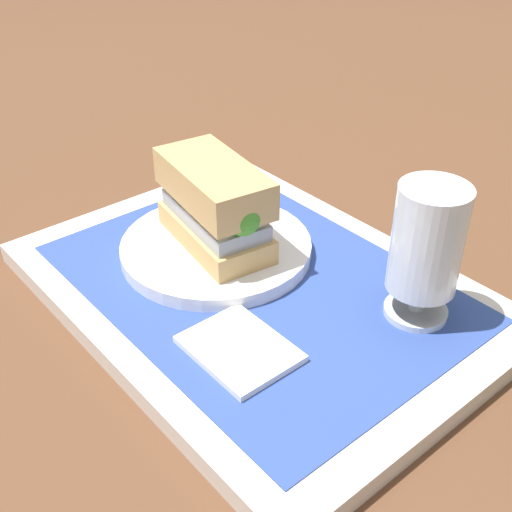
% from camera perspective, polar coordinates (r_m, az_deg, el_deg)
% --- Properties ---
extents(ground_plane, '(3.00, 3.00, 0.00)m').
position_cam_1_polar(ground_plane, '(0.63, -0.00, -3.77)').
color(ground_plane, brown).
extents(tray, '(0.44, 0.32, 0.02)m').
position_cam_1_polar(tray, '(0.63, -0.00, -3.04)').
color(tray, silver).
rests_on(tray, ground_plane).
extents(placemat, '(0.38, 0.27, 0.00)m').
position_cam_1_polar(placemat, '(0.62, -0.00, -2.26)').
color(placemat, '#2D4793').
rests_on(placemat, tray).
extents(plate, '(0.19, 0.19, 0.01)m').
position_cam_1_polar(plate, '(0.66, -3.40, 0.76)').
color(plate, white).
rests_on(plate, placemat).
extents(sandwich, '(0.14, 0.08, 0.08)m').
position_cam_1_polar(sandwich, '(0.63, -3.40, 4.44)').
color(sandwich, tan).
rests_on(sandwich, plate).
extents(beer_glass, '(0.06, 0.06, 0.12)m').
position_cam_1_polar(beer_glass, '(0.56, 14.55, 0.52)').
color(beer_glass, silver).
rests_on(beer_glass, placemat).
extents(napkin_folded, '(0.09, 0.07, 0.01)m').
position_cam_1_polar(napkin_folded, '(0.54, -1.45, -8.07)').
color(napkin_folded, white).
rests_on(napkin_folded, placemat).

